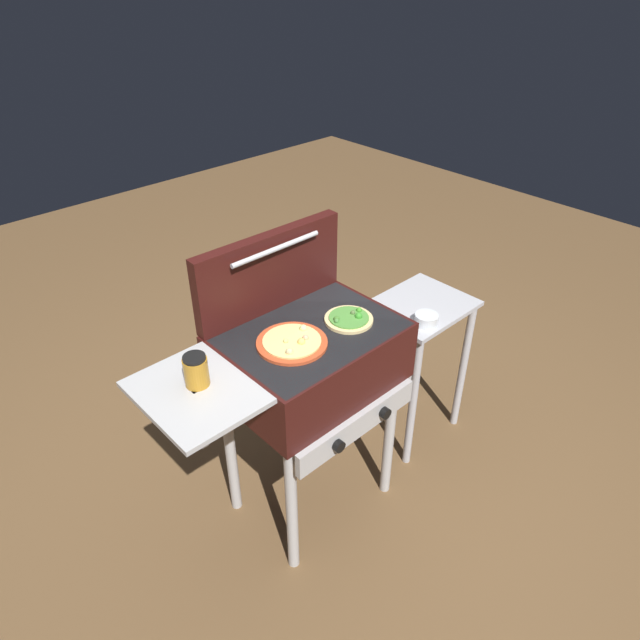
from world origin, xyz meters
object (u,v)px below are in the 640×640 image
at_px(sauce_jar, 196,371).
at_px(topping_bowl_near, 426,320).
at_px(grill, 308,364).
at_px(pizza_cheese, 292,342).
at_px(prep_table, 417,342).
at_px(pizza_veggie, 349,319).

distance_m(sauce_jar, topping_bowl_near, 1.04).
distance_m(grill, topping_bowl_near, 0.57).
bearing_deg(pizza_cheese, prep_table, 1.80).
xyz_separation_m(pizza_veggie, prep_table, (0.52, 0.05, -0.39)).
bearing_deg(prep_table, pizza_veggie, -173.97).
xyz_separation_m(grill, sauce_jar, (-0.44, 0.02, 0.20)).
xyz_separation_m(pizza_cheese, prep_table, (0.76, 0.02, -0.39)).
relative_size(pizza_cheese, pizza_veggie, 1.38).
bearing_deg(topping_bowl_near, pizza_veggie, 171.96).
bearing_deg(pizza_veggie, sauce_jar, 172.95).
distance_m(grill, sauce_jar, 0.48).
distance_m(pizza_cheese, topping_bowl_near, 0.68).
height_order(pizza_cheese, topping_bowl_near, pizza_cheese).
bearing_deg(prep_table, grill, -179.63).
height_order(pizza_cheese, sauce_jar, sauce_jar).
bearing_deg(topping_bowl_near, grill, 169.20).
distance_m(pizza_cheese, pizza_veggie, 0.25).
xyz_separation_m(grill, pizza_veggie, (0.16, -0.05, 0.15)).
distance_m(pizza_veggie, sauce_jar, 0.61).
relative_size(prep_table, topping_bowl_near, 7.44).
relative_size(pizza_cheese, sauce_jar, 2.29).
bearing_deg(prep_table, pizza_cheese, -178.20).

